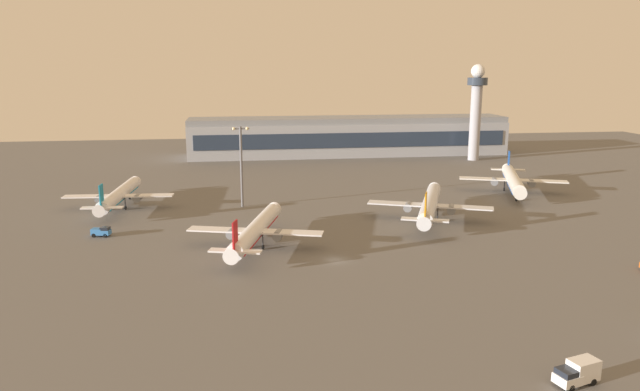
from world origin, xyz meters
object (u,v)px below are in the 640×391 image
at_px(airplane_mid_apron, 430,205).
at_px(baggage_tractor, 101,231).
at_px(airplane_terminal_side, 119,195).
at_px(airplane_far_stand, 255,230).
at_px(catering_truck, 578,372).
at_px(control_tower, 476,105).
at_px(apron_light_west, 241,161).
at_px(airplane_taxiway_distant, 513,180).

bearing_deg(airplane_mid_apron, baggage_tractor, -154.95).
xyz_separation_m(airplane_mid_apron, airplane_terminal_side, (-79.84, 23.43, -0.23)).
height_order(airplane_far_stand, catering_truck, airplane_far_stand).
distance_m(control_tower, airplane_far_stand, 142.91).
relative_size(control_tower, apron_light_west, 1.75).
bearing_deg(catering_truck, airplane_taxiway_distant, -37.53).
xyz_separation_m(control_tower, baggage_tractor, (-127.67, -94.18, -21.19)).
xyz_separation_m(baggage_tractor, apron_light_west, (32.17, 24.65, 11.66)).
distance_m(airplane_far_stand, baggage_tractor, 36.88).
bearing_deg(airplane_terminal_side, airplane_far_stand, -44.23).
bearing_deg(apron_light_west, airplane_terminal_side, 175.26).
relative_size(airplane_taxiway_distant, catering_truck, 6.52).
height_order(control_tower, apron_light_west, control_tower).
xyz_separation_m(airplane_taxiway_distant, apron_light_west, (-82.18, -6.83, 8.86)).
xyz_separation_m(airplane_mid_apron, catering_truck, (-7.31, -78.11, -2.31)).
relative_size(airplane_far_stand, airplane_terminal_side, 0.98).
relative_size(baggage_tractor, apron_light_west, 0.20).
xyz_separation_m(airplane_far_stand, airplane_terminal_side, (-35.62, 40.01, -0.00)).
bearing_deg(baggage_tractor, control_tower, 137.17).
distance_m(baggage_tractor, catering_truck, 102.99).
height_order(control_tower, airplane_far_stand, control_tower).
height_order(airplane_terminal_side, airplane_taxiway_distant, airplane_taxiway_distant).
relative_size(catering_truck, apron_light_west, 0.27).
bearing_deg(airplane_far_stand, catering_truck, -42.95).
xyz_separation_m(airplane_far_stand, airplane_mid_apron, (44.23, 16.58, 0.23)).
height_order(airplane_taxiway_distant, baggage_tractor, airplane_taxiway_distant).
distance_m(airplane_taxiway_distant, catering_truck, 114.01).
distance_m(control_tower, apron_light_west, 118.51).
xyz_separation_m(airplane_terminal_side, apron_light_west, (33.23, -2.75, 9.18)).
relative_size(airplane_far_stand, airplane_mid_apron, 0.97).
distance_m(airplane_far_stand, airplane_taxiway_distant, 91.16).
distance_m(control_tower, airplane_taxiway_distant, 66.69).
relative_size(airplane_far_stand, baggage_tractor, 8.36).
xyz_separation_m(airplane_terminal_side, catering_truck, (72.53, -101.54, -2.08)).
bearing_deg(apron_light_west, airplane_taxiway_distant, 4.75).
distance_m(airplane_far_stand, catering_truck, 71.78).
height_order(airplane_taxiway_distant, apron_light_west, apron_light_west).
height_order(baggage_tractor, apron_light_west, apron_light_west).
relative_size(control_tower, airplane_far_stand, 1.05).
bearing_deg(airplane_terminal_side, baggage_tractor, -83.70).
bearing_deg(control_tower, catering_truck, -108.46).
bearing_deg(airplane_mid_apron, airplane_terminal_side, -174.19).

